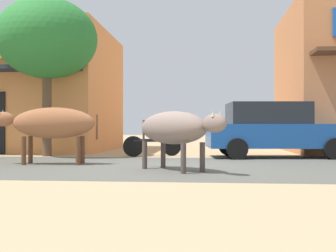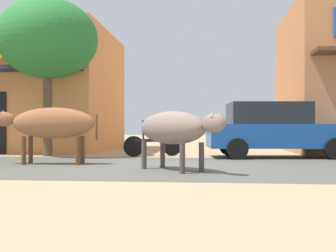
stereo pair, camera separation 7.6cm
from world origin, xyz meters
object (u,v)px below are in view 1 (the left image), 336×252
cow_near_brown (51,124)px  cow_far_dark (175,128)px  parked_motorcycle (154,141)px  parked_hatchback_car (274,129)px  roadside_tree (47,39)px

cow_near_brown → cow_far_dark: size_ratio=1.25×
parked_motorcycle → cow_far_dark: cow_far_dark is taller
parked_motorcycle → cow_far_dark: bearing=-77.0°
parked_hatchback_car → cow_far_dark: parked_hatchback_car is taller
parked_hatchback_car → cow_far_dark: size_ratio=2.06×
parked_hatchback_car → cow_near_brown: bearing=-153.3°
parked_motorcycle → cow_far_dark: size_ratio=0.82×
roadside_tree → parked_motorcycle: (3.34, 0.28, -3.20)m
parked_hatchback_car → cow_near_brown: (-5.82, -2.93, 0.15)m
cow_far_dark → parked_hatchback_car: bearing=56.8°
parked_motorcycle → cow_near_brown: cow_near_brown is taller
parked_motorcycle → cow_near_brown: bearing=-124.7°
cow_near_brown → cow_far_dark: (3.12, -1.19, -0.11)m
parked_motorcycle → cow_far_dark: 4.40m
cow_far_dark → parked_motorcycle: bearing=103.0°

